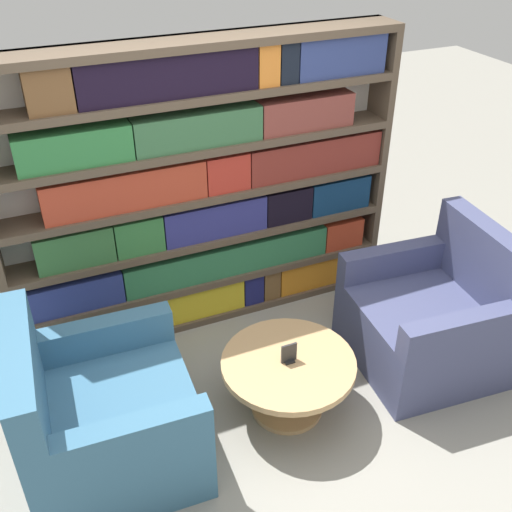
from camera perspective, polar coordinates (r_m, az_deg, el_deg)
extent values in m
plane|color=gray|center=(3.64, 2.29, -16.24)|extent=(14.00, 14.00, 0.00)
cube|color=silver|center=(4.06, -5.70, 6.75)|extent=(2.66, 0.05, 1.95)
cube|color=brown|center=(4.49, 11.02, 8.92)|extent=(0.05, 0.30, 1.95)
cube|color=brown|center=(4.46, -4.52, -4.96)|extent=(2.56, 0.30, 0.05)
cube|color=brown|center=(4.28, -4.70, -1.78)|extent=(2.56, 0.30, 0.05)
cube|color=brown|center=(4.11, -4.90, 1.97)|extent=(2.56, 0.30, 0.05)
cube|color=brown|center=(3.95, -5.12, 6.03)|extent=(2.56, 0.30, 0.05)
cube|color=brown|center=(3.82, -5.36, 10.39)|extent=(2.56, 0.30, 0.05)
cube|color=brown|center=(3.71, -5.62, 15.05)|extent=(2.56, 0.30, 0.05)
cube|color=brown|center=(3.63, -5.88, 19.58)|extent=(2.56, 0.30, 0.05)
cube|color=gold|center=(4.21, -18.81, -6.94)|extent=(0.35, 0.20, 0.25)
cube|color=gold|center=(4.28, -8.80, -4.64)|extent=(1.15, 0.20, 0.25)
cube|color=navy|center=(4.44, -0.63, -2.64)|extent=(0.15, 0.20, 0.25)
cube|color=brown|center=(4.49, 1.09, -2.21)|extent=(0.13, 0.20, 0.25)
cube|color=orange|center=(4.61, 4.91, -1.25)|extent=(0.53, 0.20, 0.25)
cube|color=navy|center=(4.05, -16.84, -3.20)|extent=(0.60, 0.20, 0.22)
cube|color=#2E7146|center=(4.23, -2.81, 0.00)|extent=(1.49, 0.20, 0.22)
cube|color=#B33A21|center=(4.57, 7.88, 2.45)|extent=(0.31, 0.20, 0.22)
cube|color=#326635|center=(3.87, -16.98, 0.99)|extent=(0.47, 0.20, 0.24)
cube|color=#306F38|center=(3.91, -11.27, 2.23)|extent=(0.31, 0.20, 0.24)
cube|color=navy|center=(4.03, -4.13, 3.76)|extent=(0.71, 0.20, 0.24)
cube|color=black|center=(4.21, 2.73, 5.16)|extent=(0.34, 0.20, 0.24)
cube|color=navy|center=(4.39, 7.57, 6.10)|extent=(0.46, 0.20, 0.24)
cube|color=#B03B25|center=(3.76, -12.44, 6.38)|extent=(1.00, 0.20, 0.24)
cube|color=#B33023|center=(3.91, -3.05, 8.20)|extent=(0.29, 0.20, 0.24)
cube|color=maroon|center=(4.15, 5.33, 9.64)|extent=(0.97, 0.20, 0.24)
cube|color=#2F773C|center=(3.60, -17.04, 9.98)|extent=(0.65, 0.20, 0.22)
cube|color=#366640|center=(3.74, -5.72, 12.07)|extent=(0.80, 0.20, 0.22)
cube|color=brown|center=(4.01, 4.54, 13.56)|extent=(0.65, 0.20, 0.22)
cube|color=brown|center=(3.49, -19.28, 14.85)|extent=(0.25, 0.20, 0.25)
cube|color=black|center=(3.59, -8.50, 16.75)|extent=(1.05, 0.20, 0.25)
cube|color=orange|center=(3.79, 0.71, 17.91)|extent=(0.13, 0.20, 0.25)
cube|color=black|center=(3.84, 2.64, 18.10)|extent=(0.12, 0.20, 0.25)
cube|color=navy|center=(4.01, 7.69, 18.50)|extent=(0.61, 0.20, 0.25)
cube|color=#386684|center=(3.43, -13.35, -15.66)|extent=(0.91, 0.94, 0.45)
cube|color=#386684|center=(3.12, -21.15, -11.23)|extent=(0.18, 0.90, 0.48)
cube|color=#386684|center=(2.93, -11.47, -16.57)|extent=(0.74, 0.15, 0.20)
cube|color=#386684|center=(3.50, -13.95, -7.29)|extent=(0.74, 0.15, 0.20)
cube|color=#42476B|center=(4.08, 15.71, -6.92)|extent=(0.95, 0.97, 0.45)
cube|color=#42476B|center=(4.01, 21.07, -0.56)|extent=(0.22, 0.91, 0.48)
cube|color=#42476B|center=(4.11, 12.72, -0.43)|extent=(0.74, 0.18, 0.20)
cube|color=#42476B|center=(3.61, 18.78, -6.84)|extent=(0.74, 0.18, 0.20)
cylinder|color=tan|center=(3.63, 3.02, -12.39)|extent=(0.14, 0.14, 0.34)
cylinder|color=tan|center=(3.75, 2.95, -14.07)|extent=(0.43, 0.43, 0.03)
cylinder|color=tan|center=(3.50, 3.11, -10.19)|extent=(0.78, 0.78, 0.04)
cube|color=black|center=(3.48, 3.13, -9.89)|extent=(0.06, 0.06, 0.01)
cube|color=#2D2D2D|center=(3.45, 3.15, -9.20)|extent=(0.10, 0.01, 0.12)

